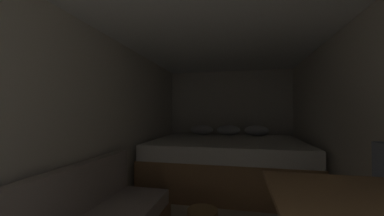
# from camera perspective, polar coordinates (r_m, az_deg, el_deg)

# --- Properties ---
(wall_back) EXTENTS (2.57, 0.05, 2.04)m
(wall_back) POSITION_cam_1_polar(r_m,az_deg,el_deg) (4.59, 9.74, -3.13)
(wall_back) COLOR beige
(wall_back) RESTS_ON ground
(wall_left) EXTENTS (0.05, 4.73, 2.04)m
(wall_left) POSITION_cam_1_polar(r_m,az_deg,el_deg) (2.65, -21.43, -4.52)
(wall_left) COLOR beige
(wall_left) RESTS_ON ground
(wall_right) EXTENTS (0.05, 4.73, 2.04)m
(wall_right) POSITION_cam_1_polar(r_m,az_deg,el_deg) (2.44, 37.98, -4.64)
(wall_right) COLOR beige
(wall_right) RESTS_ON ground
(ceiling_slab) EXTENTS (2.57, 4.73, 0.05)m
(ceiling_slab) POSITION_cam_1_polar(r_m,az_deg,el_deg) (2.38, 6.89, 20.68)
(ceiling_slab) COLOR white
(ceiling_slab) RESTS_ON wall_left
(bed) EXTENTS (2.35, 1.83, 0.93)m
(bed) POSITION_cam_1_polar(r_m,az_deg,el_deg) (3.71, 9.09, -13.60)
(bed) COLOR #9E7247
(bed) RESTS_ON ground
(dinette_table) EXTENTS (0.79, 0.66, 0.78)m
(dinette_table) POSITION_cam_1_polar(r_m,az_deg,el_deg) (1.43, 36.65, -21.26)
(dinette_table) COLOR #9E7247
(dinette_table) RESTS_ON ground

